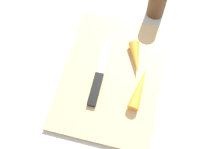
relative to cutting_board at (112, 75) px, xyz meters
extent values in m
plane|color=#ADA8A0|center=(0.00, 0.00, -0.01)|extent=(1.40, 1.40, 0.00)
cube|color=tan|center=(0.00, 0.00, 0.00)|extent=(0.36, 0.26, 0.01)
cube|color=#B7B7BC|center=(-0.05, -0.03, 0.01)|extent=(0.11, 0.02, 0.00)
cube|color=black|center=(0.05, -0.03, 0.01)|extent=(0.09, 0.02, 0.01)
cone|color=orange|center=(0.03, 0.08, 0.02)|extent=(0.12, 0.04, 0.03)
cone|color=orange|center=(-0.06, 0.05, 0.02)|extent=(0.10, 0.06, 0.03)
camera|label=1|loc=(0.26, 0.06, 0.60)|focal=39.57mm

